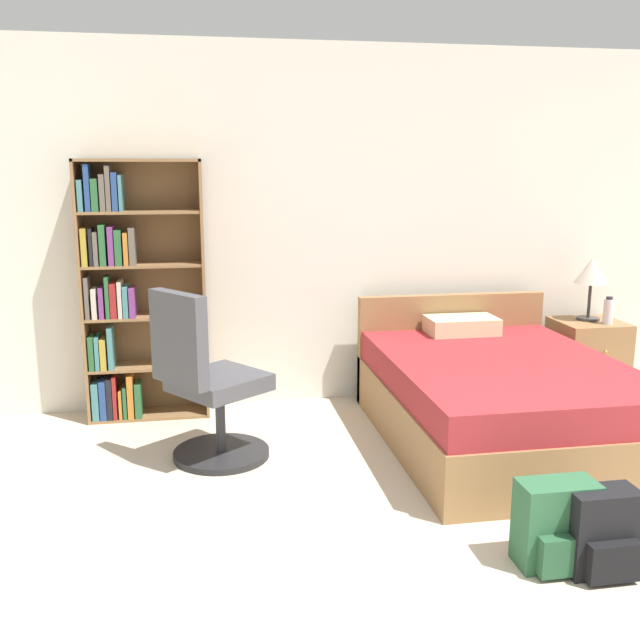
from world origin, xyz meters
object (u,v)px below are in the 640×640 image
at_px(bed, 496,397).
at_px(office_chair, 207,387).
at_px(backpack_green, 557,527).
at_px(bookshelf, 129,293).
at_px(table_lamp, 592,273).
at_px(water_bottle, 608,311).
at_px(nightstand, 587,359).
at_px(backpack_black, 602,534).

height_order(bed, office_chair, office_chair).
bearing_deg(office_chair, backpack_green, -43.69).
relative_size(bookshelf, table_lamp, 3.70).
bearing_deg(bed, water_bottle, 29.06).
distance_m(table_lamp, water_bottle, 0.32).
xyz_separation_m(bed, office_chair, (-1.84, -0.03, 0.18)).
relative_size(bookshelf, office_chair, 1.69).
height_order(table_lamp, backpack_green, table_lamp).
bearing_deg(bed, backpack_green, -103.27).
bearing_deg(water_bottle, nightstand, 122.42).
relative_size(bookshelf, bed, 0.92).
bearing_deg(bookshelf, water_bottle, -3.90).
xyz_separation_m(nightstand, backpack_green, (-1.40, -2.20, -0.11)).
bearing_deg(nightstand, backpack_green, -122.54).
bearing_deg(table_lamp, backpack_green, -122.18).
height_order(bed, table_lamp, table_lamp).
bearing_deg(nightstand, table_lamp, 79.22).
bearing_deg(water_bottle, bookshelf, 176.10).
distance_m(bed, backpack_green, 1.50).
distance_m(backpack_green, backpack_black, 0.19).
bearing_deg(bed, bookshelf, 159.65).
bearing_deg(table_lamp, office_chair, -164.29).
relative_size(water_bottle, backpack_black, 0.54).
bearing_deg(backpack_black, table_lamp, 61.85).
relative_size(nightstand, backpack_black, 1.55).
xyz_separation_m(office_chair, nightstand, (2.90, 0.77, -0.17)).
bearing_deg(backpack_black, office_chair, 137.59).
bearing_deg(table_lamp, backpack_black, -118.15).
xyz_separation_m(bookshelf, bed, (2.34, -0.87, -0.60)).
distance_m(bookshelf, backpack_black, 3.31).
xyz_separation_m(bookshelf, office_chair, (0.50, -0.89, -0.42)).
relative_size(office_chair, backpack_black, 2.77).
distance_m(nightstand, backpack_black, 2.60).
distance_m(office_chair, backpack_green, 2.08).
relative_size(bed, water_bottle, 9.34).
relative_size(table_lamp, water_bottle, 2.33).
height_order(water_bottle, backpack_green, water_bottle).
distance_m(office_chair, table_lamp, 3.06).
xyz_separation_m(backpack_green, backpack_black, (0.16, -0.09, -0.00)).
height_order(bookshelf, office_chair, bookshelf).
bearing_deg(backpack_green, water_bottle, 54.66).
bearing_deg(nightstand, office_chair, -165.05).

